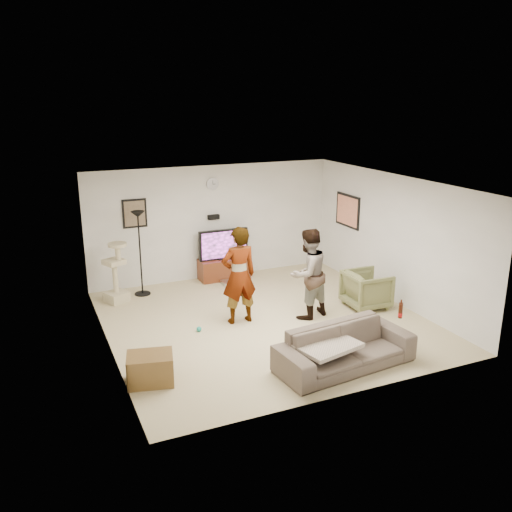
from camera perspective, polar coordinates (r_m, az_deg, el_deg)
name	(u,v)px	position (r m, az deg, el deg)	size (l,w,h in m)	color
floor	(265,321)	(9.88, 0.92, -6.89)	(5.50, 5.50, 0.02)	tan
ceiling	(265,183)	(9.17, 1.00, 7.71)	(5.50, 5.50, 0.02)	silver
wall_back	(213,222)	(11.92, -4.58, 3.57)	(5.50, 0.04, 2.50)	silver
wall_front	(353,309)	(7.18, 10.20, -5.57)	(5.50, 0.04, 2.50)	silver
wall_left	(104,275)	(8.71, -15.72, -1.93)	(0.04, 5.50, 2.50)	silver
wall_right	(393,239)	(10.85, 14.28, 1.79)	(0.04, 5.50, 2.50)	silver
wall_clock	(212,184)	(11.73, -4.63, 7.59)	(0.26, 0.26, 0.04)	white
wall_speaker	(214,217)	(11.83, -4.50, 4.12)	(0.25, 0.10, 0.10)	black
picture_back	(135,213)	(11.40, -12.70, 4.41)	(0.42, 0.03, 0.52)	brown
picture_right	(348,211)	(12.04, 9.65, 4.74)	(0.03, 0.78, 0.62)	tan
tv_stand	(224,269)	(12.02, -3.40, -1.34)	(1.11, 0.45, 0.46)	#4B2110
console_box	(231,282)	(11.74, -2.62, -2.79)	(0.40, 0.30, 0.07)	#B4B4B8
tv	(224,244)	(11.86, -3.44, 1.25)	(1.12, 0.08, 0.66)	black
tv_screen	(224,245)	(11.82, -3.37, 1.20)	(1.03, 0.01, 0.58)	#E648EA
floor_lamp	(140,254)	(11.11, -12.13, 0.22)	(0.32, 0.32, 1.73)	black
cat_tree	(115,273)	(10.90, -14.69, -1.70)	(0.39, 0.39, 1.21)	tan
person_left	(239,275)	(9.52, -1.82, -2.05)	(0.64, 0.42, 1.77)	gray
person_right	(308,274)	(9.80, 5.51, -1.88)	(0.81, 0.63, 1.67)	#385F7A
sofa	(345,348)	(8.28, 9.39, -9.53)	(2.14, 0.83, 0.62)	brown
throw_blanket	(326,345)	(8.07, 7.42, -9.30)	(0.90, 0.70, 0.06)	#BEAD9B
beer_bottle	(401,310)	(8.65, 15.02, -5.57)	(0.06, 0.06, 0.25)	#391408
armchair	(367,289)	(10.58, 11.61, -3.48)	(0.76, 0.79, 0.72)	#62653C
side_table	(150,369)	(7.95, -11.10, -11.60)	(0.64, 0.48, 0.43)	brown
toy_ball	(199,329)	(9.48, -6.04, -7.68)	(0.09, 0.09, 0.09)	teal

